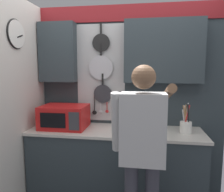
{
  "coord_description": "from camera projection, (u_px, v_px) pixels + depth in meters",
  "views": [
    {
      "loc": [
        0.34,
        -2.4,
        1.62
      ],
      "look_at": [
        -0.07,
        0.18,
        1.28
      ],
      "focal_mm": 35.0,
      "sensor_mm": 36.0,
      "label": 1
    }
  ],
  "objects": [
    {
      "name": "utensil_crock",
      "position": [
        186.0,
        126.0,
        2.36
      ],
      "size": [
        0.12,
        0.12,
        0.33
      ],
      "color": "white",
      "rests_on": "base_cabinet_counter"
    },
    {
      "name": "microwave",
      "position": [
        64.0,
        117.0,
        2.57
      ],
      "size": [
        0.53,
        0.4,
        0.26
      ],
      "color": "red",
      "rests_on": "base_cabinet_counter"
    },
    {
      "name": "knife_block",
      "position": [
        141.0,
        122.0,
        2.43
      ],
      "size": [
        0.12,
        0.16,
        0.27
      ],
      "color": "brown",
      "rests_on": "base_cabinet_counter"
    },
    {
      "name": "side_wall",
      "position": [
        11.0,
        110.0,
        2.2
      ],
      "size": [
        0.07,
        1.6,
        2.36
      ],
      "color": "silver",
      "rests_on": "ground_plane"
    },
    {
      "name": "back_wall_unit",
      "position": [
        121.0,
        82.0,
        2.67
      ],
      "size": [
        2.54,
        0.2,
        2.36
      ],
      "color": "#2D383D",
      "rests_on": "ground_plane"
    },
    {
      "name": "person",
      "position": [
        142.0,
        143.0,
        1.86
      ],
      "size": [
        0.54,
        0.64,
        1.64
      ],
      "color": "#383842",
      "rests_on": "ground_plane"
    },
    {
      "name": "base_cabinet_counter",
      "position": [
        115.0,
        168.0,
        2.55
      ],
      "size": [
        1.97,
        0.59,
        0.91
      ],
      "color": "#2D383D",
      "rests_on": "ground_plane"
    }
  ]
}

